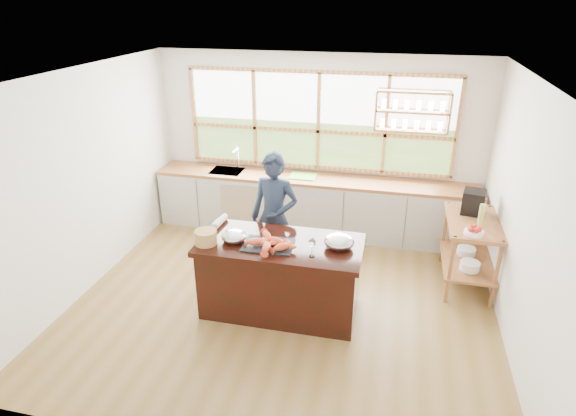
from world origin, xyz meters
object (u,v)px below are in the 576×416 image
(espresso_machine, at_px, (473,202))
(cook, at_px, (274,218))
(wicker_basket, at_px, (206,237))
(island, at_px, (281,277))

(espresso_machine, bearing_deg, cook, -154.65)
(cook, relative_size, espresso_machine, 5.69)
(wicker_basket, bearing_deg, cook, 59.40)
(island, height_order, espresso_machine, espresso_machine)
(espresso_machine, height_order, wicker_basket, espresso_machine)
(cook, relative_size, wicker_basket, 6.90)
(island, bearing_deg, cook, 109.60)
(espresso_machine, relative_size, wicker_basket, 1.21)
(cook, bearing_deg, island, -63.04)
(island, distance_m, espresso_machine, 2.63)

